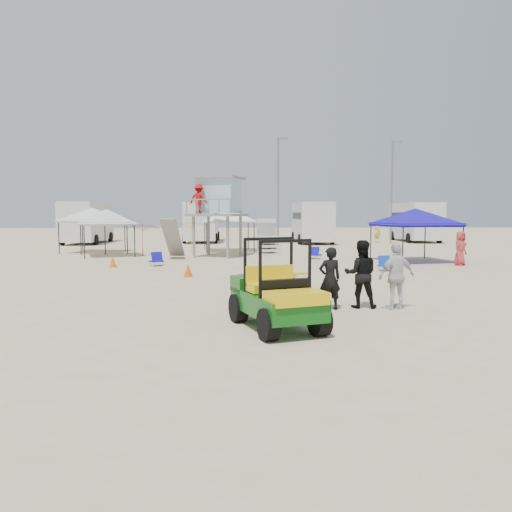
{
  "coord_description": "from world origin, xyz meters",
  "views": [
    {
      "loc": [
        0.03,
        -10.22,
        2.46
      ],
      "look_at": [
        0.5,
        3.0,
        1.3
      ],
      "focal_mm": 35.0,
      "sensor_mm": 36.0,
      "label": 1
    }
  ],
  "objects_px": {
    "surf_trailer": "(269,276)",
    "man_left": "(330,279)",
    "canopy_blue": "(416,211)",
    "utility_cart": "(276,288)",
    "lifeguard_tower": "(216,199)"
  },
  "relations": [
    {
      "from": "canopy_blue",
      "to": "man_left",
      "type": "bearing_deg",
      "value": -118.25
    },
    {
      "from": "man_left",
      "to": "utility_cart",
      "type": "bearing_deg",
      "value": 41.96
    },
    {
      "from": "lifeguard_tower",
      "to": "man_left",
      "type": "bearing_deg",
      "value": -77.14
    },
    {
      "from": "canopy_blue",
      "to": "lifeguard_tower",
      "type": "bearing_deg",
      "value": 161.03
    },
    {
      "from": "man_left",
      "to": "lifeguard_tower",
      "type": "xyz_separation_m",
      "value": [
        -3.53,
        15.46,
        2.42
      ]
    },
    {
      "from": "man_left",
      "to": "lifeguard_tower",
      "type": "distance_m",
      "value": 16.04
    },
    {
      "from": "surf_trailer",
      "to": "man_left",
      "type": "height_order",
      "value": "surf_trailer"
    },
    {
      "from": "man_left",
      "to": "lifeguard_tower",
      "type": "height_order",
      "value": "lifeguard_tower"
    },
    {
      "from": "utility_cart",
      "to": "man_left",
      "type": "xyz_separation_m",
      "value": [
        1.52,
        2.03,
        -0.08
      ]
    },
    {
      "from": "lifeguard_tower",
      "to": "utility_cart",
      "type": "bearing_deg",
      "value": -83.46
    },
    {
      "from": "surf_trailer",
      "to": "canopy_blue",
      "type": "xyz_separation_m",
      "value": [
        7.98,
        11.72,
        1.69
      ]
    },
    {
      "from": "utility_cart",
      "to": "canopy_blue",
      "type": "xyz_separation_m",
      "value": [
        7.98,
        14.06,
        1.63
      ]
    },
    {
      "from": "utility_cart",
      "to": "canopy_blue",
      "type": "relative_size",
      "value": 0.7
    },
    {
      "from": "man_left",
      "to": "canopy_blue",
      "type": "bearing_deg",
      "value": -129.51
    },
    {
      "from": "surf_trailer",
      "to": "man_left",
      "type": "bearing_deg",
      "value": -11.2
    }
  ]
}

